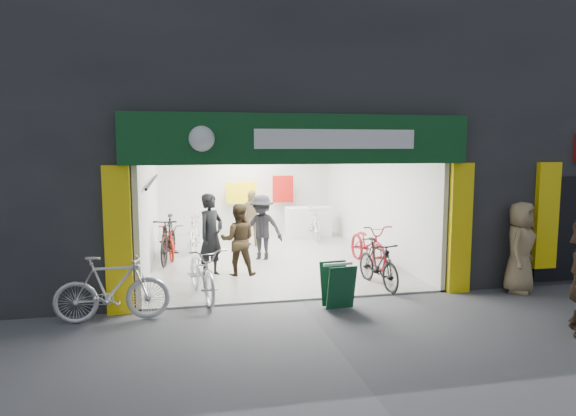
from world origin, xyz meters
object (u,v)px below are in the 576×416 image
object	(u,v)px
bike_right_front	(378,264)
sandwich_board	(338,284)
parked_bike	(112,289)
pedestrian_near	(520,247)
bike_left_front	(202,272)

from	to	relation	value
bike_right_front	sandwich_board	size ratio (longest dim) A/B	2.07
parked_bike	sandwich_board	xyz separation A→B (m)	(3.90, -0.11, -0.12)
pedestrian_near	bike_right_front	bearing A→B (deg)	120.50
bike_left_front	pedestrian_near	distance (m)	6.32
bike_right_front	sandwich_board	xyz separation A→B (m)	(-1.24, -1.16, -0.06)
bike_left_front	bike_right_front	xyz separation A→B (m)	(3.60, 0.00, -0.02)
bike_left_front	parked_bike	xyz separation A→B (m)	(-1.53, -1.05, 0.04)
bike_right_front	parked_bike	world-z (taller)	parked_bike
bike_right_front	pedestrian_near	xyz separation A→B (m)	(2.64, -0.90, 0.41)
sandwich_board	bike_left_front	bearing A→B (deg)	148.21
bike_left_front	sandwich_board	world-z (taller)	bike_left_front
sandwich_board	parked_bike	bearing A→B (deg)	172.68
bike_right_front	pedestrian_near	bearing A→B (deg)	-25.25
bike_left_front	sandwich_board	distance (m)	2.63
bike_left_front	bike_right_front	size ratio (longest dim) A/B	1.18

